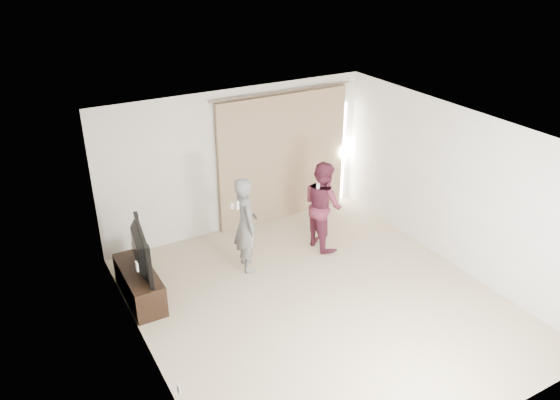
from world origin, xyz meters
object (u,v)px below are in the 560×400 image
Objects in this scene: tv_console at (139,284)px; person_man at (246,224)px; tv at (135,251)px; person_woman at (323,205)px.

person_man reaches higher than tv_console.
tv_console is 0.58m from tv.
person_man is 1.02× the size of person_woman.
tv is (0.00, 0.00, 0.58)m from tv_console.
person_man is (1.76, -0.02, 0.55)m from tv_console.
tv_console is 1.09× the size of tv.
person_woman is (3.21, -0.02, -0.04)m from tv.
tv_console is at bearing 179.39° from person_man.
tv is at bearing 179.68° from person_woman.
person_man is (1.76, -0.02, -0.03)m from tv.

